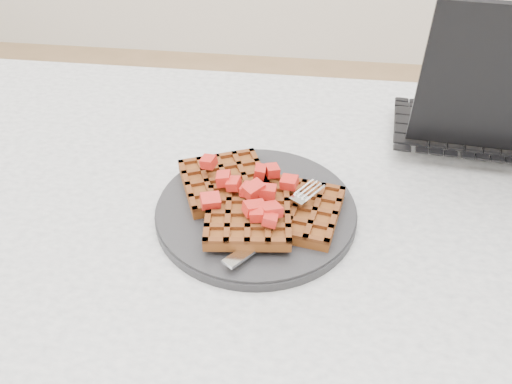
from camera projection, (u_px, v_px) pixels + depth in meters
table at (286, 286)px, 0.79m from camera, size 1.20×0.80×0.75m
plate at (256, 211)px, 0.73m from camera, size 0.26×0.26×0.02m
waffles at (256, 202)px, 0.72m from camera, size 0.23×0.20×0.03m
strawberry_pile at (256, 183)px, 0.70m from camera, size 0.15×0.15×0.02m
fork at (282, 224)px, 0.69m from camera, size 0.12×0.16×0.02m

